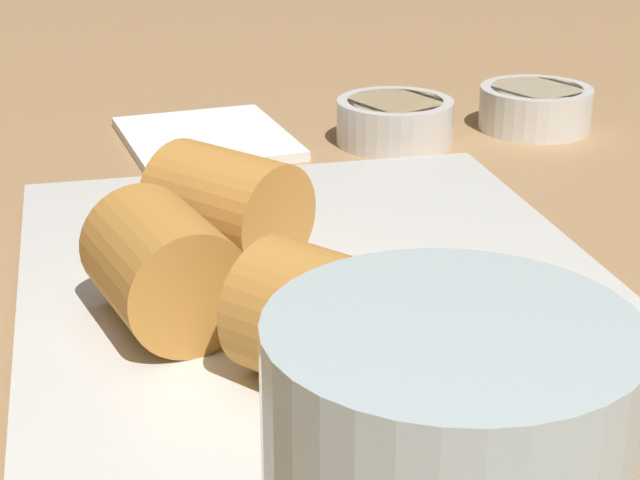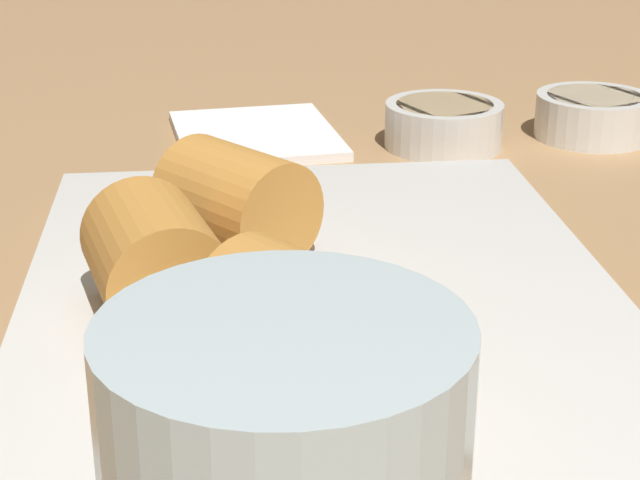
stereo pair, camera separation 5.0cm
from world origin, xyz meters
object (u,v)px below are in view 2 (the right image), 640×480
(serving_plate, at_px, (320,299))
(dipping_bowl_near, at_px, (444,123))
(napkin, at_px, (256,135))
(dipping_bowl_far, at_px, (593,114))

(serving_plate, bearing_deg, dipping_bowl_near, 156.07)
(serving_plate, height_order, napkin, serving_plate)
(serving_plate, relative_size, dipping_bowl_far, 4.22)
(dipping_bowl_near, bearing_deg, serving_plate, -23.93)
(dipping_bowl_far, height_order, napkin, dipping_bowl_far)
(serving_plate, xyz_separation_m, napkin, (-0.26, -0.01, -0.00))
(napkin, bearing_deg, dipping_bowl_near, 76.78)
(serving_plate, xyz_separation_m, dipping_bowl_near, (-0.23, 0.10, 0.01))
(napkin, bearing_deg, serving_plate, 3.21)
(dipping_bowl_near, distance_m, dipping_bowl_far, 0.10)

